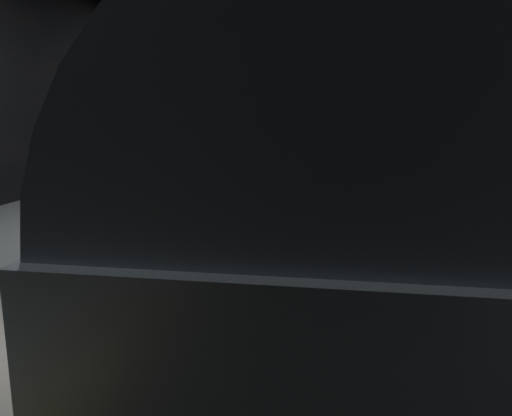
# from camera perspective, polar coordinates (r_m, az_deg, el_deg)

# --- Properties ---
(ground) EXTENTS (44.00, 44.00, 0.00)m
(ground) POSITION_cam_1_polar(r_m,az_deg,el_deg) (13.75, 9.54, -7.52)
(ground) COLOR black
(ground) RESTS_ON ground
(platform_left) EXTENTS (9.00, 43.80, 1.00)m
(platform_left) POSITION_cam_1_polar(r_m,az_deg,el_deg) (15.47, -19.45, -3.96)
(platform_left) COLOR #585855
(platform_left) RESTS_ON ground
(tactile_strip) EXTENTS (0.50, 43.80, 0.01)m
(tactile_strip) POSITION_cam_1_polar(r_m,az_deg,el_deg) (13.82, -3.93, -2.94)
(tactile_strip) COLOR olive
(tactile_strip) RESTS_ON platform_left
(track) EXTENTS (2.40, 43.00, 0.24)m
(track) POSITION_cam_1_polar(r_m,az_deg,el_deg) (13.73, 9.55, -7.25)
(track) COLOR #3F3328
(track) RESTS_ON ground
(train) EXTENTS (2.81, 18.73, 5.01)m
(train) POSITION_cam_1_polar(r_m,az_deg,el_deg) (11.07, 9.98, 2.81)
(train) COLOR #9B9DA3
(train) RESTS_ON ground
(woman) EXTENTS (0.75, 0.61, 1.77)m
(woman) POSITION_cam_1_polar(r_m,az_deg,el_deg) (10.56, -11.26, -2.68)
(woman) COLOR #8D7056
(woman) RESTS_ON platform_left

